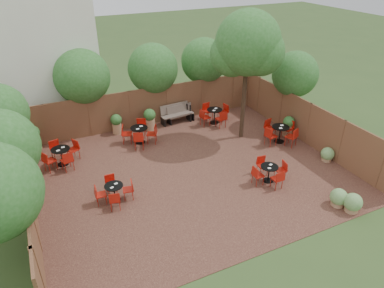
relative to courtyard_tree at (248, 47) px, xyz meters
name	(u,v)px	position (x,y,z in m)	size (l,w,h in m)	color
ground	(191,172)	(-3.53, -1.75, -4.36)	(80.00, 80.00, 0.00)	#354F23
courtyard_paving	(191,172)	(-3.53, -1.75, -4.35)	(12.00, 10.00, 0.02)	#321914
fence_back	(150,107)	(-3.53, 3.25, -3.36)	(12.00, 0.08, 2.00)	#4D2F1C
fence_left	(29,189)	(-9.53, -1.75, -3.36)	(0.08, 10.00, 2.00)	#4D2F1C
fence_right	(308,123)	(2.47, -1.75, -3.36)	(0.08, 10.00, 2.00)	#4D2F1C
neighbour_building	(39,44)	(-8.03, 6.25, -0.36)	(5.00, 4.00, 8.00)	silver
overhang_foliage	(120,94)	(-5.47, 1.10, -1.62)	(15.73, 10.84, 2.62)	#245A1D
courtyard_tree	(248,47)	(0.00, 0.00, 0.00)	(2.93, 2.86, 5.95)	black
park_bench_left	(175,113)	(-2.26, 2.88, -3.83)	(1.65, 0.66, 1.00)	brown
park_bench_right	(180,113)	(-1.99, 2.87, -3.89)	(1.47, 0.61, 0.89)	brown
bistro_tables	(184,143)	(-3.09, -0.12, -3.90)	(11.23, 7.07, 0.91)	black
planters	(136,126)	(-4.63, 2.09, -3.75)	(11.90, 4.41, 1.18)	#A17550
low_shrubs	(340,186)	(0.89, -5.46, -4.02)	(2.45, 3.53, 0.70)	#A17550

